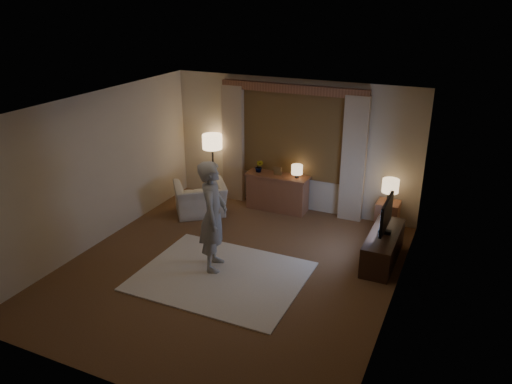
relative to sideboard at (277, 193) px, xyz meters
The scene contains 13 objects.
room 2.24m from the sideboard, 84.25° to the right, with size 5.04×5.54×2.64m.
rug 2.78m from the sideboard, 86.05° to the right, with size 2.50×2.00×0.02m, color beige.
sideboard is the anchor object (origin of this frame).
picture_frame 0.45m from the sideboard, ahead, with size 0.16×0.02×0.20m, color brown.
plant 0.64m from the sideboard, behind, with size 0.17×0.13×0.30m, color #999999.
table_lamp_sideboard 0.68m from the sideboard, ahead, with size 0.22×0.22×0.30m.
floor_lamp 1.67m from the sideboard, behind, with size 0.41×0.41×1.39m.
armchair 1.54m from the sideboard, 147.18° to the right, with size 0.97×0.85×0.63m, color beige.
side_table 2.19m from the sideboard, ahead, with size 0.40×0.40×0.56m, color brown.
table_lamp_side 2.25m from the sideboard, ahead, with size 0.30×0.30×0.44m.
tv_stand 2.65m from the sideboard, 27.43° to the right, with size 0.45×1.40×0.50m, color black.
tv 2.69m from the sideboard, 27.45° to the right, with size 0.20×0.81×0.59m.
person 2.61m from the sideboard, 90.70° to the right, with size 0.64×0.42×1.77m, color gray.
Camera 1 is at (3.25, -6.09, 4.10)m, focal length 35.00 mm.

